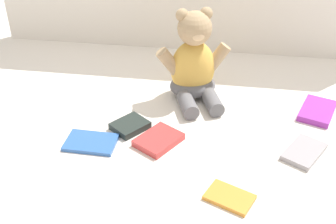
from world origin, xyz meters
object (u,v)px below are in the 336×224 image
book_case_4 (317,111)px  teddy_bear (194,66)px  book_case_2 (91,142)px  book_case_0 (229,197)px  book_case_1 (159,140)px  book_case_7 (304,152)px  book_case_6 (130,126)px

book_case_4 → teddy_bear: bearing=11.9°
book_case_2 → book_case_4: size_ratio=0.98×
book_case_0 → book_case_1: size_ratio=0.90×
book_case_1 → book_case_7: book_case_1 is taller
book_case_1 → book_case_4: 0.48m
teddy_bear → book_case_7: (0.31, -0.25, -0.10)m
book_case_7 → book_case_2: bearing=-145.3°
book_case_0 → book_case_2: bearing=-88.5°
teddy_bear → book_case_1: 0.28m
teddy_bear → book_case_1: bearing=-124.0°
teddy_bear → book_case_2: teddy_bear is taller
book_case_2 → book_case_4: 0.66m
book_case_7 → teddy_bear: bearing=171.8°
teddy_bear → book_case_6: (-0.15, -0.21, -0.09)m
book_case_0 → book_case_1: book_case_1 is taller
book_case_2 → book_case_7: bearing=95.3°
book_case_0 → book_case_6: book_case_6 is taller
teddy_bear → book_case_4: bearing=-27.6°
teddy_bear → book_case_2: bearing=-149.6°
book_case_1 → book_case_6: size_ratio=1.26×
teddy_bear → book_case_2: size_ratio=2.08×
book_case_2 → book_case_6: (0.09, 0.08, 0.00)m
teddy_bear → book_case_7: bearing=-58.5°
book_case_0 → teddy_bear: bearing=-140.3°
book_case_4 → book_case_2: bearing=41.0°
book_case_0 → book_case_7: (0.18, 0.19, 0.00)m
book_case_1 → book_case_7: size_ratio=0.94×
book_case_0 → book_case_1: (-0.19, 0.18, 0.00)m
book_case_7 → book_case_0: bearing=-103.6°
book_case_1 → book_case_2: book_case_1 is taller
book_case_4 → book_case_6: same height
book_case_2 → book_case_4: (0.61, 0.24, 0.00)m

